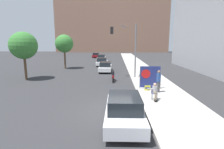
{
  "coord_description": "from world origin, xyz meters",
  "views": [
    {
      "loc": [
        0.25,
        -10.15,
        4.14
      ],
      "look_at": [
        -0.14,
        5.02,
        1.42
      ],
      "focal_mm": 28.0,
      "sensor_mm": 36.0,
      "label": 1
    }
  ],
  "objects_px": {
    "seated_protester": "(155,91)",
    "traffic_light_pole": "(127,42)",
    "car_on_road_midblock": "(102,62)",
    "street_tree_midblock": "(64,44)",
    "motorcycle_on_road": "(113,76)",
    "car_on_road_nearest": "(105,67)",
    "protest_banner": "(150,77)",
    "car_on_road_far_lane": "(96,55)",
    "car_on_road_distant": "(101,58)",
    "parked_car_curbside": "(124,109)",
    "street_tree_near_curb": "(23,46)",
    "jogger_on_sidewalk": "(158,81)",
    "pedestrian_behind": "(155,76)"
  },
  "relations": [
    {
      "from": "protest_banner",
      "to": "pedestrian_behind",
      "type": "bearing_deg",
      "value": 62.47
    },
    {
      "from": "traffic_light_pole",
      "to": "motorcycle_on_road",
      "type": "xyz_separation_m",
      "value": [
        -1.58,
        -1.76,
        -3.79
      ]
    },
    {
      "from": "protest_banner",
      "to": "traffic_light_pole",
      "type": "relative_size",
      "value": 0.32
    },
    {
      "from": "jogger_on_sidewalk",
      "to": "protest_banner",
      "type": "distance_m",
      "value": 1.26
    },
    {
      "from": "car_on_road_distant",
      "to": "street_tree_near_curb",
      "type": "distance_m",
      "value": 23.62
    },
    {
      "from": "car_on_road_far_lane",
      "to": "street_tree_midblock",
      "type": "relative_size",
      "value": 0.76
    },
    {
      "from": "seated_protester",
      "to": "motorcycle_on_road",
      "type": "height_order",
      "value": "seated_protester"
    },
    {
      "from": "car_on_road_nearest",
      "to": "motorcycle_on_road",
      "type": "xyz_separation_m",
      "value": [
        1.26,
        -6.46,
        -0.2
      ]
    },
    {
      "from": "car_on_road_nearest",
      "to": "car_on_road_distant",
      "type": "bearing_deg",
      "value": 96.91
    },
    {
      "from": "protest_banner",
      "to": "street_tree_near_curb",
      "type": "height_order",
      "value": "street_tree_near_curb"
    },
    {
      "from": "street_tree_near_curb",
      "to": "protest_banner",
      "type": "bearing_deg",
      "value": -18.1
    },
    {
      "from": "traffic_light_pole",
      "to": "street_tree_near_curb",
      "type": "height_order",
      "value": "traffic_light_pole"
    },
    {
      "from": "car_on_road_far_lane",
      "to": "car_on_road_nearest",
      "type": "bearing_deg",
      "value": -80.34
    },
    {
      "from": "car_on_road_midblock",
      "to": "parked_car_curbside",
      "type": "bearing_deg",
      "value": -82.51
    },
    {
      "from": "traffic_light_pole",
      "to": "parked_car_curbside",
      "type": "height_order",
      "value": "traffic_light_pole"
    },
    {
      "from": "car_on_road_distant",
      "to": "car_on_road_far_lane",
      "type": "height_order",
      "value": "car_on_road_distant"
    },
    {
      "from": "traffic_light_pole",
      "to": "car_on_road_distant",
      "type": "distance_m",
      "value": 22.12
    },
    {
      "from": "car_on_road_distant",
      "to": "car_on_road_midblock",
      "type": "bearing_deg",
      "value": -84.45
    },
    {
      "from": "motorcycle_on_road",
      "to": "parked_car_curbside",
      "type": "bearing_deg",
      "value": -85.67
    },
    {
      "from": "pedestrian_behind",
      "to": "car_on_road_nearest",
      "type": "bearing_deg",
      "value": 80.92
    },
    {
      "from": "seated_protester",
      "to": "motorcycle_on_road",
      "type": "distance_m",
      "value": 7.6
    },
    {
      "from": "car_on_road_nearest",
      "to": "car_on_road_distant",
      "type": "distance_m",
      "value": 16.71
    },
    {
      "from": "motorcycle_on_road",
      "to": "car_on_road_nearest",
      "type": "bearing_deg",
      "value": 101.06
    },
    {
      "from": "seated_protester",
      "to": "pedestrian_behind",
      "type": "xyz_separation_m",
      "value": [
        0.99,
        4.6,
        0.26
      ]
    },
    {
      "from": "motorcycle_on_road",
      "to": "street_tree_midblock",
      "type": "distance_m",
      "value": 13.0
    },
    {
      "from": "seated_protester",
      "to": "car_on_road_nearest",
      "type": "distance_m",
      "value": 14.09
    },
    {
      "from": "car_on_road_midblock",
      "to": "street_tree_midblock",
      "type": "height_order",
      "value": "street_tree_midblock"
    },
    {
      "from": "seated_protester",
      "to": "pedestrian_behind",
      "type": "distance_m",
      "value": 4.71
    },
    {
      "from": "parked_car_curbside",
      "to": "protest_banner",
      "type": "bearing_deg",
      "value": 68.83
    },
    {
      "from": "protest_banner",
      "to": "car_on_road_far_lane",
      "type": "xyz_separation_m",
      "value": [
        -8.99,
        35.94,
        -0.51
      ]
    },
    {
      "from": "traffic_light_pole",
      "to": "car_on_road_nearest",
      "type": "height_order",
      "value": "traffic_light_pole"
    },
    {
      "from": "parked_car_curbside",
      "to": "car_on_road_far_lane",
      "type": "height_order",
      "value": "parked_car_curbside"
    },
    {
      "from": "traffic_light_pole",
      "to": "car_on_road_far_lane",
      "type": "xyz_separation_m",
      "value": [
        -7.22,
        30.45,
        -3.61
      ]
    },
    {
      "from": "car_on_road_midblock",
      "to": "motorcycle_on_road",
      "type": "bearing_deg",
      "value": -80.07
    },
    {
      "from": "pedestrian_behind",
      "to": "protest_banner",
      "type": "bearing_deg",
      "value": -157.79
    },
    {
      "from": "street_tree_midblock",
      "to": "car_on_road_far_lane",
      "type": "bearing_deg",
      "value": 83.79
    },
    {
      "from": "car_on_road_midblock",
      "to": "street_tree_near_curb",
      "type": "bearing_deg",
      "value": -121.72
    },
    {
      "from": "jogger_on_sidewalk",
      "to": "car_on_road_distant",
      "type": "distance_m",
      "value": 28.83
    },
    {
      "from": "protest_banner",
      "to": "parked_car_curbside",
      "type": "distance_m",
      "value": 7.1
    },
    {
      "from": "protest_banner",
      "to": "motorcycle_on_road",
      "type": "distance_m",
      "value": 5.06
    },
    {
      "from": "protest_banner",
      "to": "car_on_road_nearest",
      "type": "relative_size",
      "value": 0.44
    },
    {
      "from": "car_on_road_nearest",
      "to": "street_tree_midblock",
      "type": "xyz_separation_m",
      "value": [
        -6.85,
        3.07,
        3.35
      ]
    },
    {
      "from": "protest_banner",
      "to": "car_on_road_nearest",
      "type": "height_order",
      "value": "protest_banner"
    },
    {
      "from": "seated_protester",
      "to": "car_on_road_midblock",
      "type": "height_order",
      "value": "car_on_road_midblock"
    },
    {
      "from": "traffic_light_pole",
      "to": "car_on_road_distant",
      "type": "xyz_separation_m",
      "value": [
        -4.85,
        21.29,
        -3.58
      ]
    },
    {
      "from": "seated_protester",
      "to": "protest_banner",
      "type": "relative_size",
      "value": 0.61
    },
    {
      "from": "car_on_road_midblock",
      "to": "seated_protester",
      "type": "bearing_deg",
      "value": -75.04
    },
    {
      "from": "jogger_on_sidewalk",
      "to": "car_on_road_far_lane",
      "type": "height_order",
      "value": "jogger_on_sidewalk"
    },
    {
      "from": "seated_protester",
      "to": "traffic_light_pole",
      "type": "xyz_separation_m",
      "value": [
        -1.5,
        8.71,
        3.5
      ]
    },
    {
      "from": "jogger_on_sidewalk",
      "to": "car_on_road_nearest",
      "type": "height_order",
      "value": "jogger_on_sidewalk"
    }
  ]
}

